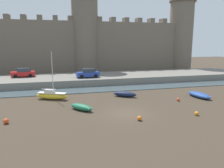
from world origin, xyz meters
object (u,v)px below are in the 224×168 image
rowboat_foreground_left (199,95)px  mooring_buoy_near_channel (140,118)px  sailboat_foreground_right (52,95)px  rowboat_foreground_centre (125,94)px  rowboat_midflat_right (82,107)px  car_quay_centre_west (23,73)px  car_quay_east (88,73)px  mooring_buoy_off_centre (178,100)px  mooring_buoy_near_shore (197,113)px  mooring_buoy_mid_mud (6,121)px

rowboat_foreground_left → mooring_buoy_near_channel: 13.18m
sailboat_foreground_right → rowboat_foreground_centre: bearing=-6.5°
rowboat_midflat_right → car_quay_centre_west: bearing=114.0°
mooring_buoy_near_channel → car_quay_east: bearing=95.8°
sailboat_foreground_right → car_quay_centre_west: sailboat_foreground_right is taller
mooring_buoy_off_centre → car_quay_east: bearing=123.1°
rowboat_midflat_right → mooring_buoy_near_channel: bearing=-43.1°
rowboat_foreground_left → mooring_buoy_off_centre: 4.01m
mooring_buoy_near_channel → mooring_buoy_near_shore: bearing=-0.7°
rowboat_foreground_centre → mooring_buoy_near_channel: 9.61m
mooring_buoy_near_channel → mooring_buoy_off_centre: mooring_buoy_near_channel is taller
rowboat_foreground_left → mooring_buoy_mid_mud: 24.35m
sailboat_foreground_right → mooring_buoy_near_channel: (8.41, -10.61, -0.34)m
mooring_buoy_near_channel → mooring_buoy_mid_mud: bearing=169.3°
mooring_buoy_near_channel → car_quay_centre_west: car_quay_centre_west is taller
rowboat_foreground_centre → car_quay_east: (-3.59, 10.81, 1.64)m
mooring_buoy_near_channel → mooring_buoy_mid_mud: (-12.52, 2.37, 0.02)m
rowboat_foreground_centre → rowboat_foreground_left: bearing=-16.8°
sailboat_foreground_right → car_quay_east: 11.68m
mooring_buoy_mid_mud → car_quay_centre_west: car_quay_centre_west is taller
mooring_buoy_near_shore → mooring_buoy_mid_mud: bearing=172.7°
mooring_buoy_near_channel → car_quay_centre_west: size_ratio=0.11×
rowboat_foreground_left → mooring_buoy_near_channel: rowboat_foreground_left is taller
rowboat_foreground_centre → mooring_buoy_off_centre: 7.26m
car_quay_east → rowboat_foreground_centre: bearing=-71.6°
rowboat_midflat_right → car_quay_centre_west: (-8.49, 19.11, 1.67)m
mooring_buoy_mid_mud → car_quay_east: car_quay_east is taller
mooring_buoy_near_channel → car_quay_east: (-2.06, 20.30, 1.81)m
rowboat_foreground_left → car_quay_centre_west: car_quay_centre_west is taller
mooring_buoy_near_channel → car_quay_centre_west: (-13.61, 23.88, 1.81)m
car_quay_centre_west → car_quay_east: bearing=-17.3°
mooring_buoy_near_shore → rowboat_foreground_left: bearing=52.2°
rowboat_midflat_right → car_quay_east: size_ratio=0.73×
mooring_buoy_mid_mud → rowboat_midflat_right: bearing=18.0°
car_quay_east → mooring_buoy_near_shore: bearing=-67.5°
rowboat_foreground_left → mooring_buoy_off_centre: (-3.88, -0.98, -0.17)m
car_quay_centre_west → car_quay_east: size_ratio=1.00×
rowboat_midflat_right → rowboat_foreground_centre: size_ratio=0.91×
car_quay_centre_west → mooring_buoy_near_channel: bearing=-60.3°
sailboat_foreground_right → mooring_buoy_near_channel: sailboat_foreground_right is taller
rowboat_foreground_left → car_quay_centre_west: size_ratio=0.97×
rowboat_foreground_centre → mooring_buoy_mid_mud: rowboat_foreground_centre is taller
rowboat_midflat_right → sailboat_foreground_right: bearing=119.5°
rowboat_midflat_right → car_quay_east: car_quay_east is taller
mooring_buoy_near_channel → rowboat_midflat_right: bearing=136.9°
mooring_buoy_off_centre → car_quay_centre_west: (-21.20, 18.38, 1.83)m
car_quay_centre_west → rowboat_midflat_right: bearing=-66.0°
car_quay_centre_west → mooring_buoy_near_shore: bearing=-50.1°
mooring_buoy_off_centre → car_quay_centre_west: 28.12m
sailboat_foreground_right → mooring_buoy_mid_mud: (-4.10, -8.25, -0.32)m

